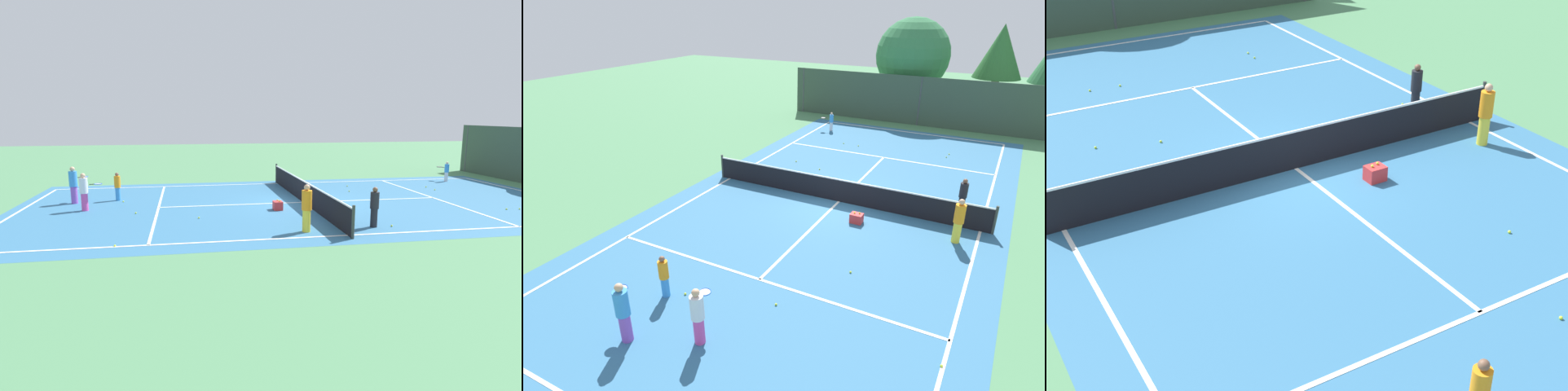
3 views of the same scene
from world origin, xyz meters
TOP-DOWN VIEW (x-y plane):
  - ground_plane at (0.00, 0.00)m, footprint 80.00×80.00m
  - court_surface at (0.00, 0.00)m, footprint 13.00×25.00m
  - tennis_net at (0.00, 0.00)m, footprint 11.90×0.10m
  - player_0 at (4.61, 1.30)m, footprint 0.31×0.31m
  - player_1 at (-1.55, -10.13)m, footprint 0.83×0.81m
  - player_2 at (-1.92, -8.33)m, footprint 0.28×0.28m
  - player_3 at (4.81, -1.23)m, footprint 0.35×0.35m
  - player_4 at (-4.60, 10.01)m, footprint 0.83×0.50m
  - player_5 at (0.09, -9.34)m, footprint 0.56×0.91m
  - ball_crate at (1.28, -1.46)m, footprint 0.45×0.36m
  - tennis_ball_0 at (-0.74, 0.34)m, footprint 0.07×0.07m
  - tennis_ball_1 at (-2.79, 7.69)m, footprint 0.07×0.07m
  - tennis_ball_2 at (2.28, -4.76)m, footprint 0.07×0.07m
  - tennis_ball_3 at (2.95, 7.96)m, footprint 0.07×0.07m
  - tennis_ball_4 at (-1.87, 7.65)m, footprint 0.07×0.07m
  - tennis_ball_5 at (-1.48, -8.05)m, footprint 0.07×0.07m
  - tennis_ball_6 at (4.69, 1.95)m, footprint 0.07×0.07m
  - tennis_ball_7 at (5.47, -7.38)m, footprint 0.07×0.07m
  - tennis_ball_8 at (-2.26, 3.06)m, footprint 0.07×0.07m
  - tennis_ball_9 at (-2.88, 0.47)m, footprint 0.07×0.07m
  - tennis_ball_10 at (2.99, 8.54)m, footprint 0.07×0.07m
  - tennis_ball_11 at (1.04, -7.23)m, footprint 0.07×0.07m
  - tennis_ball_12 at (-3.81, 3.56)m, footprint 0.07×0.07m

SIDE VIEW (x-z plane):
  - ground_plane at x=0.00m, z-range 0.00..0.00m
  - court_surface at x=0.00m, z-range 0.00..0.01m
  - tennis_ball_0 at x=-0.74m, z-range 0.00..0.07m
  - tennis_ball_1 at x=-2.79m, z-range 0.00..0.07m
  - tennis_ball_2 at x=2.28m, z-range 0.00..0.07m
  - tennis_ball_3 at x=2.95m, z-range 0.00..0.07m
  - tennis_ball_4 at x=-1.87m, z-range 0.00..0.07m
  - tennis_ball_5 at x=-1.48m, z-range 0.00..0.07m
  - tennis_ball_6 at x=4.69m, z-range 0.00..0.07m
  - tennis_ball_7 at x=5.47m, z-range 0.00..0.07m
  - tennis_ball_8 at x=-2.26m, z-range 0.00..0.07m
  - tennis_ball_9 at x=-2.88m, z-range 0.00..0.07m
  - tennis_ball_10 at x=2.99m, z-range 0.00..0.07m
  - tennis_ball_11 at x=1.04m, z-range 0.00..0.07m
  - tennis_ball_12 at x=-3.81m, z-range 0.00..0.07m
  - ball_crate at x=1.28m, z-range -0.03..0.40m
  - tennis_net at x=0.00m, z-range -0.04..1.06m
  - player_4 at x=-4.60m, z-range 0.03..1.20m
  - player_2 at x=-1.92m, z-range 0.02..1.32m
  - player_0 at x=4.61m, z-range 0.02..1.45m
  - player_5 at x=0.09m, z-range 0.03..1.59m
  - player_3 at x=4.81m, z-range 0.02..1.65m
  - player_1 at x=-1.55m, z-range 0.03..1.69m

